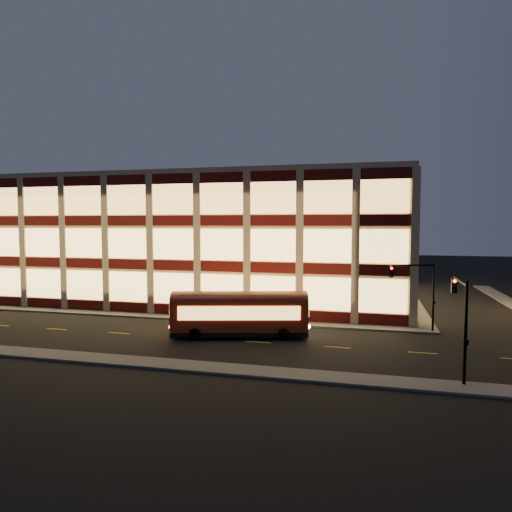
# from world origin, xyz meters

# --- Properties ---
(ground) EXTENTS (200.00, 200.00, 0.00)m
(ground) POSITION_xyz_m (0.00, 0.00, 0.00)
(ground) COLOR black
(ground) RESTS_ON ground
(sidewalk_office_south) EXTENTS (54.00, 2.00, 0.15)m
(sidewalk_office_south) POSITION_xyz_m (-3.00, 1.00, 0.07)
(sidewalk_office_south) COLOR #514F4C
(sidewalk_office_south) RESTS_ON ground
(sidewalk_office_east) EXTENTS (2.00, 30.00, 0.15)m
(sidewalk_office_east) POSITION_xyz_m (23.00, 17.00, 0.07)
(sidewalk_office_east) COLOR #514F4C
(sidewalk_office_east) RESTS_ON ground
(sidewalk_tower_west) EXTENTS (2.00, 30.00, 0.15)m
(sidewalk_tower_west) POSITION_xyz_m (34.00, 17.00, 0.07)
(sidewalk_tower_west) COLOR #514F4C
(sidewalk_tower_west) RESTS_ON ground
(sidewalk_near) EXTENTS (100.00, 2.00, 0.15)m
(sidewalk_near) POSITION_xyz_m (0.00, -13.00, 0.07)
(sidewalk_near) COLOR #514F4C
(sidewalk_near) RESTS_ON ground
(office_building) EXTENTS (50.45, 30.45, 14.50)m
(office_building) POSITION_xyz_m (-2.91, 16.91, 7.25)
(office_building) COLOR tan
(office_building) RESTS_ON ground
(traffic_signal_far) EXTENTS (3.79, 1.87, 6.00)m
(traffic_signal_far) POSITION_xyz_m (22.21, 0.24, 4.11)
(traffic_signal_far) COLOR black
(traffic_signal_far) RESTS_ON ground
(traffic_signal_near) EXTENTS (0.32, 4.45, 6.00)m
(traffic_signal_near) POSITION_xyz_m (23.50, -11.03, 4.13)
(traffic_signal_near) COLOR black
(traffic_signal_near) RESTS_ON ground
(trolley_bus) EXTENTS (11.22, 5.36, 3.69)m
(trolley_bus) POSITION_xyz_m (8.08, -4.52, 2.04)
(trolley_bus) COLOR #962008
(trolley_bus) RESTS_ON ground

